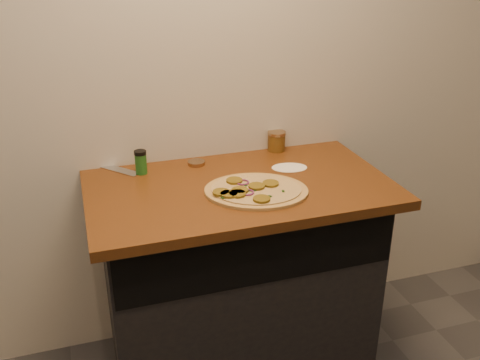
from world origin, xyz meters
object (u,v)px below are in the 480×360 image
object	(u,v)px
chefs_knife	(101,164)
spice_shaker	(141,162)
pizza	(255,190)
salsa_jar	(276,141)

from	to	relation	value
chefs_knife	spice_shaker	xyz separation A→B (m)	(0.15, -0.14, 0.04)
pizza	chefs_knife	world-z (taller)	pizza
chefs_knife	spice_shaker	bearing A→B (deg)	-41.34
spice_shaker	pizza	bearing A→B (deg)	-39.43
chefs_knife	salsa_jar	size ratio (longest dim) A/B	3.19
pizza	chefs_knife	size ratio (longest dim) A/B	1.73
chefs_knife	pizza	bearing A→B (deg)	-39.98
salsa_jar	pizza	bearing A→B (deg)	-121.51
chefs_knife	salsa_jar	distance (m)	0.79
spice_shaker	chefs_knife	bearing A→B (deg)	138.66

